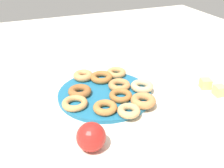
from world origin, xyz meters
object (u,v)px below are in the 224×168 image
(donut_8, at_px, (101,77))
(melon_chunk_right, at_px, (219,91))
(donut_1, at_px, (116,73))
(donut_6, at_px, (75,103))
(apple, at_px, (91,137))
(donut_3, at_px, (83,76))
(melon_chunk_left, at_px, (205,84))
(donut_2, at_px, (80,91))
(donut_9, at_px, (129,111))
(donut_4, at_px, (143,101))
(donut_7, at_px, (105,108))
(donut_10, at_px, (121,96))
(donut_plate, at_px, (105,94))
(donut_5, at_px, (142,86))
(donut_0, at_px, (119,85))
(fruit_bowl, at_px, (209,96))

(donut_8, distance_m, melon_chunk_right, 0.45)
(donut_1, relative_size, donut_6, 0.91)
(donut_6, distance_m, apple, 0.21)
(donut_3, xyz_separation_m, melon_chunk_left, (0.28, 0.39, 0.03))
(donut_2, bearing_deg, apple, -8.98)
(donut_3, height_order, donut_9, donut_3)
(donut_4, height_order, donut_9, donut_4)
(donut_3, relative_size, donut_7, 0.98)
(donut_2, height_order, melon_chunk_left, melon_chunk_left)
(donut_8, relative_size, donut_9, 1.19)
(donut_6, bearing_deg, donut_3, 155.59)
(donut_10, bearing_deg, melon_chunk_left, 74.99)
(donut_plate, height_order, donut_2, donut_2)
(donut_2, distance_m, donut_5, 0.24)
(donut_0, bearing_deg, melon_chunk_left, 61.55)
(donut_10, height_order, apple, apple)
(melon_chunk_right, bearing_deg, donut_10, -113.86)
(donut_1, xyz_separation_m, donut_5, (0.15, 0.05, 0.00))
(melon_chunk_left, bearing_deg, donut_6, -101.34)
(donut_3, bearing_deg, donut_10, 22.95)
(donut_0, bearing_deg, melon_chunk_right, 54.28)
(donut_6, relative_size, donut_7, 1.09)
(donut_5, distance_m, donut_6, 0.27)
(donut_4, distance_m, donut_10, 0.09)
(apple, bearing_deg, melon_chunk_right, 96.01)
(donut_6, xyz_separation_m, melon_chunk_left, (0.10, 0.47, 0.03))
(donut_plate, xyz_separation_m, donut_7, (0.11, -0.04, 0.02))
(donut_0, xyz_separation_m, donut_8, (-0.09, -0.04, -0.00))
(donut_1, bearing_deg, donut_10, -17.80)
(donut_1, bearing_deg, donut_5, 17.53)
(donut_2, bearing_deg, fruit_bowl, 66.24)
(donut_6, bearing_deg, donut_1, 126.01)
(donut_plate, distance_m, donut_0, 0.07)
(donut_1, bearing_deg, donut_7, -30.84)
(donut_3, xyz_separation_m, fruit_bowl, (0.31, 0.39, -0.01))
(donut_1, xyz_separation_m, donut_2, (0.09, -0.19, 0.00))
(donut_8, distance_m, apple, 0.39)
(donut_10, xyz_separation_m, melon_chunk_right, (0.14, 0.32, 0.03))
(donut_9, bearing_deg, donut_1, 165.71)
(donut_4, bearing_deg, donut_8, -161.42)
(donut_plate, relative_size, donut_0, 4.12)
(fruit_bowl, relative_size, melon_chunk_right, 4.69)
(donut_5, distance_m, donut_7, 0.20)
(donut_4, bearing_deg, donut_3, -151.60)
(donut_6, bearing_deg, fruit_bowl, 75.27)
(donut_0, distance_m, donut_5, 0.09)
(donut_2, xyz_separation_m, donut_3, (-0.12, 0.05, 0.00))
(donut_2, height_order, melon_chunk_right, melon_chunk_right)
(donut_9, height_order, melon_chunk_right, melon_chunk_right)
(fruit_bowl, distance_m, melon_chunk_right, 0.05)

